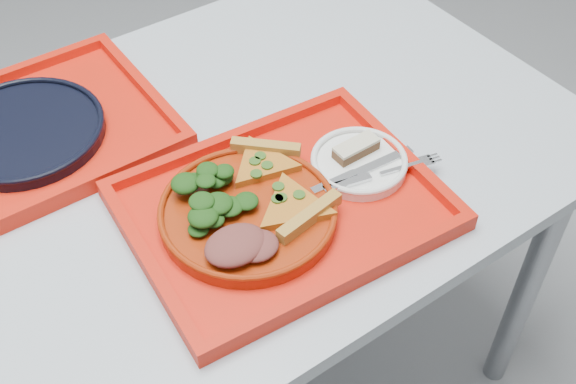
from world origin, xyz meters
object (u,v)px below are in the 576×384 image
object	(u,v)px
dinner_plate	(248,214)
dessert_bar	(356,148)
tray_main	(283,209)
tray_far	(27,139)
navy_plate	(24,132)

from	to	relation	value
dinner_plate	dessert_bar	xyz separation A→B (m)	(0.21, 0.01, 0.02)
dessert_bar	tray_main	bearing A→B (deg)	-174.32
tray_main	dessert_bar	size ratio (longest dim) A/B	6.04
tray_far	navy_plate	bearing A→B (deg)	-179.74
tray_far	dessert_bar	bearing A→B (deg)	-40.84
tray_far	dinner_plate	size ratio (longest dim) A/B	1.73
tray_far	dinner_plate	world-z (taller)	dinner_plate
dinner_plate	navy_plate	distance (m)	0.41
navy_plate	tray_far	bearing A→B (deg)	0.00
tray_far	dessert_bar	xyz separation A→B (m)	(0.41, -0.36, 0.03)
tray_far	navy_plate	xyz separation A→B (m)	(-0.00, 0.00, 0.01)
navy_plate	dinner_plate	bearing A→B (deg)	-61.07
dinner_plate	navy_plate	world-z (taller)	dinner_plate
navy_plate	tray_main	bearing A→B (deg)	-55.57
tray_main	tray_far	bearing A→B (deg)	128.63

